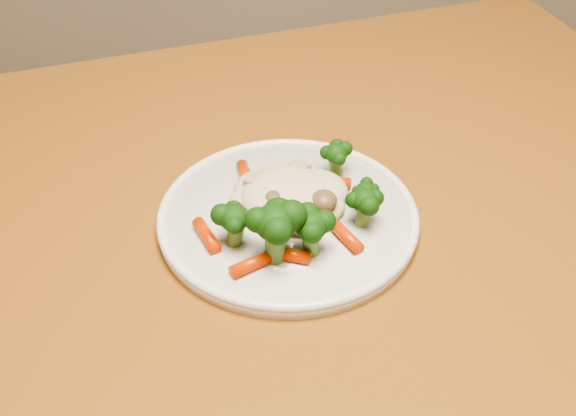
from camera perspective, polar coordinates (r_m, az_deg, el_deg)
name	(u,v)px	position (r m, az deg, el deg)	size (l,w,h in m)	color
dining_table	(233,300)	(0.78, -4.40, -7.23)	(1.34, 1.08, 0.75)	#945C22
plate	(288,219)	(0.70, 0.00, -0.88)	(0.25, 0.25, 0.01)	white
meal	(293,205)	(0.68, 0.37, 0.20)	(0.18, 0.17, 0.05)	beige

